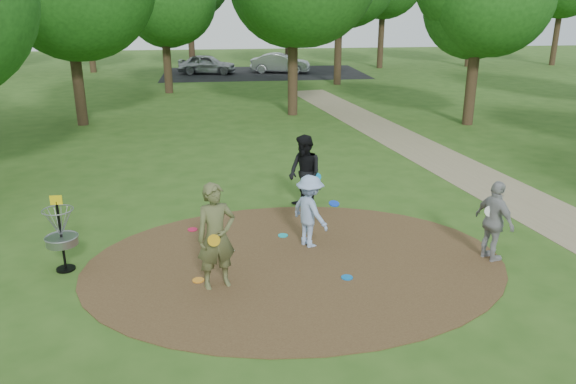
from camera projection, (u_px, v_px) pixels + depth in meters
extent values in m
plane|color=#2D5119|center=(296.00, 263.00, 11.24)|extent=(100.00, 100.00, 0.00)
cylinder|color=#47301C|center=(296.00, 263.00, 11.23)|extent=(8.40, 8.40, 0.02)
cube|color=#8C7A5B|center=(544.00, 212.00, 13.90)|extent=(7.55, 39.89, 0.01)
cube|color=black|center=(264.00, 73.00, 39.58)|extent=(14.00, 8.00, 0.01)
imported|color=brown|center=(216.00, 237.00, 10.02)|extent=(0.84, 0.68, 1.99)
cylinder|color=gold|center=(214.00, 240.00, 9.73)|extent=(0.22, 0.04, 0.22)
imported|color=#97B1E1|center=(310.00, 211.00, 11.78)|extent=(1.01, 1.17, 1.57)
cylinder|color=#0C39D7|center=(334.00, 204.00, 11.85)|extent=(0.26, 0.26, 0.08)
imported|color=black|center=(305.00, 173.00, 13.80)|extent=(1.06, 1.15, 1.89)
cylinder|color=#0D94E8|center=(317.00, 177.00, 13.84)|extent=(0.23, 0.12, 0.22)
imported|color=#9A9A9C|center=(494.00, 221.00, 11.13)|extent=(0.69, 1.05, 1.67)
cylinder|color=white|center=(490.00, 211.00, 11.02)|extent=(0.23, 0.11, 0.22)
cylinder|color=#18B2C4|center=(283.00, 235.00, 12.48)|extent=(0.22, 0.22, 0.02)
cylinder|color=blue|center=(347.00, 277.00, 10.61)|extent=(0.22, 0.22, 0.02)
cylinder|color=#D81545|center=(193.00, 229.00, 12.80)|extent=(0.22, 0.22, 0.02)
imported|color=#95999C|center=(207.00, 64.00, 38.90)|extent=(4.16, 2.25, 1.35)
imported|color=#A4A6AB|center=(280.00, 63.00, 39.44)|extent=(4.32, 2.44, 1.35)
cylinder|color=orange|center=(198.00, 280.00, 10.50)|extent=(0.22, 0.22, 0.02)
cylinder|color=black|center=(62.00, 238.00, 10.75)|extent=(0.05, 0.05, 1.35)
cylinder|color=black|center=(66.00, 269.00, 10.96)|extent=(0.36, 0.36, 0.04)
cylinder|color=gray|center=(62.00, 241.00, 10.77)|extent=(0.60, 0.60, 0.16)
torus|color=gray|center=(61.00, 237.00, 10.74)|extent=(0.63, 0.63, 0.03)
torus|color=gray|center=(57.00, 210.00, 10.56)|extent=(0.58, 0.58, 0.02)
cube|color=yellow|center=(56.00, 200.00, 10.49)|extent=(0.22, 0.02, 0.18)
cylinder|color=#332316|center=(78.00, 79.00, 22.88)|extent=(0.44, 0.44, 3.80)
cylinder|color=#332316|center=(293.00, 68.00, 24.85)|extent=(0.44, 0.44, 4.18)
cylinder|color=#332316|center=(472.00, 81.00, 22.98)|extent=(0.44, 0.44, 3.61)
sphere|color=#1A4813|center=(480.00, 2.00, 21.97)|extent=(4.60, 4.60, 4.60)
cylinder|color=#332316|center=(167.00, 62.00, 30.80)|extent=(0.44, 0.44, 3.42)
sphere|color=#1A4813|center=(163.00, 3.00, 29.81)|extent=(4.82, 4.82, 4.82)
cylinder|color=#332316|center=(338.00, 48.00, 33.73)|extent=(0.44, 0.44, 4.37)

